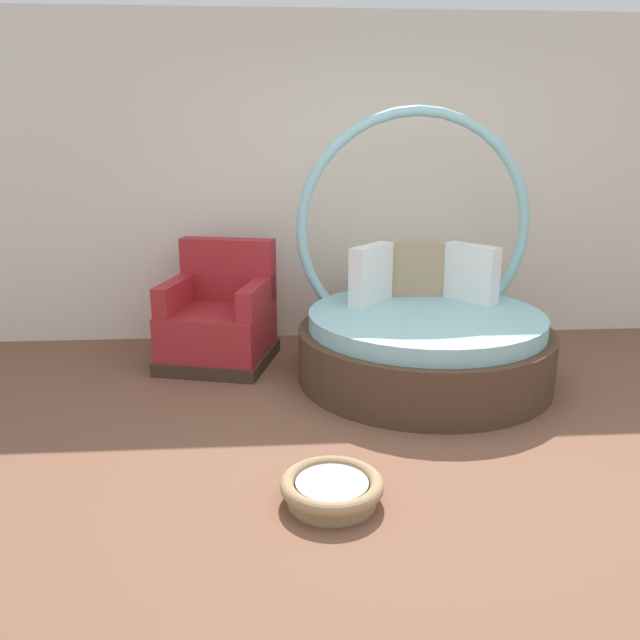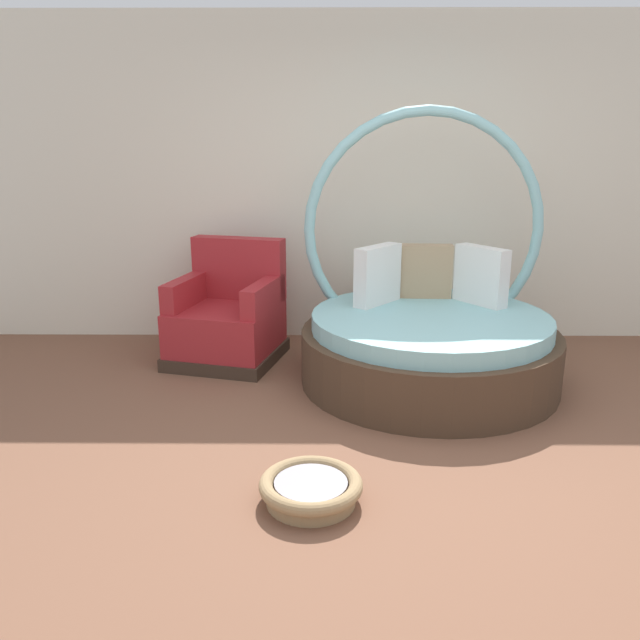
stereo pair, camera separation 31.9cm
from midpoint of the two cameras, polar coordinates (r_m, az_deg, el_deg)
name	(u,v)px [view 1 (the left image)]	position (r m, az deg, el deg)	size (l,w,h in m)	color
ground_plane	(423,468)	(3.56, 6.61, -13.13)	(8.00, 8.00, 0.02)	brown
back_wall	(365,182)	(5.56, 2.39, 12.27)	(8.00, 0.12, 2.70)	silver
round_daybed	(423,328)	(4.70, 7.30, -0.73)	(1.84, 1.84, 1.95)	#473323
red_armchair	(220,321)	(5.07, -10.78, -0.10)	(0.97, 0.97, 0.94)	#38281E
pet_basket	(332,489)	(3.20, -1.86, -14.95)	(0.51, 0.51, 0.13)	#9E7F56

